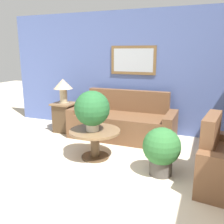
% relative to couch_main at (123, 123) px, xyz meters
% --- Properties ---
extents(ground_plane, '(20.00, 20.00, 0.00)m').
position_rel_couch_main_xyz_m(ground_plane, '(0.31, -2.47, -0.31)').
color(ground_plane, beige).
extents(wall_back, '(6.66, 0.09, 2.60)m').
position_rel_couch_main_xyz_m(wall_back, '(0.30, 0.59, 0.99)').
color(wall_back, '#5166A8').
rests_on(wall_back, ground_plane).
extents(couch_main, '(2.13, 0.89, 0.95)m').
position_rel_couch_main_xyz_m(couch_main, '(0.00, 0.00, 0.00)').
color(couch_main, brown).
rests_on(couch_main, ground_plane).
extents(coffee_table, '(0.84, 0.84, 0.49)m').
position_rel_couch_main_xyz_m(coffee_table, '(-0.09, -1.15, 0.04)').
color(coffee_table, '#4C3823').
rests_on(coffee_table, ground_plane).
extents(side_table, '(0.46, 0.46, 0.65)m').
position_rel_couch_main_xyz_m(side_table, '(-1.34, -0.10, 0.02)').
color(side_table, '#4C3823').
rests_on(side_table, ground_plane).
extents(table_lamp, '(0.41, 0.41, 0.53)m').
position_rel_couch_main_xyz_m(table_lamp, '(-1.34, -0.10, 0.70)').
color(table_lamp, tan).
rests_on(table_lamp, side_table).
extents(potted_plant_on_table, '(0.57, 0.57, 0.66)m').
position_rel_couch_main_xyz_m(potted_plant_on_table, '(-0.11, -1.20, 0.54)').
color(potted_plant_on_table, beige).
rests_on(potted_plant_on_table, coffee_table).
extents(potted_plant_floor, '(0.54, 0.54, 0.70)m').
position_rel_couch_main_xyz_m(potted_plant_floor, '(1.05, -1.34, 0.08)').
color(potted_plant_floor, '#4C4742').
rests_on(potted_plant_floor, ground_plane).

